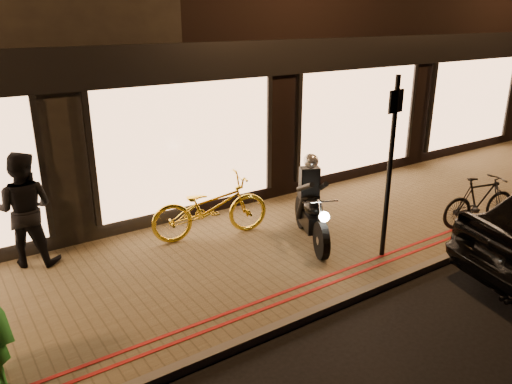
% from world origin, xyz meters
% --- Properties ---
extents(ground, '(90.00, 90.00, 0.00)m').
position_xyz_m(ground, '(0.00, 0.00, 0.00)').
color(ground, black).
rests_on(ground, ground).
extents(sidewalk, '(50.00, 4.00, 0.12)m').
position_xyz_m(sidewalk, '(0.00, 2.00, 0.06)').
color(sidewalk, brown).
rests_on(sidewalk, ground).
extents(kerb_stone, '(50.00, 0.14, 0.12)m').
position_xyz_m(kerb_stone, '(0.00, 0.05, 0.06)').
color(kerb_stone, '#59544C').
rests_on(kerb_stone, ground).
extents(red_kerb_lines, '(50.00, 0.26, 0.01)m').
position_xyz_m(red_kerb_lines, '(0.00, 0.55, 0.12)').
color(red_kerb_lines, maroon).
rests_on(red_kerb_lines, sidewalk).
extents(building_row, '(48.00, 10.11, 8.50)m').
position_xyz_m(building_row, '(-0.00, 8.99, 4.25)').
color(building_row, black).
rests_on(building_row, ground).
extents(motorcycle, '(0.96, 1.81, 1.59)m').
position_xyz_m(motorcycle, '(1.29, 1.81, 0.73)').
color(motorcycle, black).
rests_on(motorcycle, sidewalk).
extents(sign_post, '(0.35, 0.09, 3.00)m').
position_xyz_m(sign_post, '(1.94, 0.70, 1.80)').
color(sign_post, black).
rests_on(sign_post, sidewalk).
extents(bicycle_gold, '(2.27, 1.20, 1.13)m').
position_xyz_m(bicycle_gold, '(-0.09, 2.99, 0.69)').
color(bicycle_gold, gold).
rests_on(bicycle_gold, sidewalk).
extents(bicycle_dark, '(1.72, 0.85, 1.00)m').
position_xyz_m(bicycle_dark, '(4.40, 0.54, 0.62)').
color(bicycle_dark, black).
rests_on(bicycle_dark, sidewalk).
extents(person_dark, '(1.15, 1.08, 1.88)m').
position_xyz_m(person_dark, '(-3.03, 3.72, 1.06)').
color(person_dark, black).
rests_on(person_dark, sidewalk).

